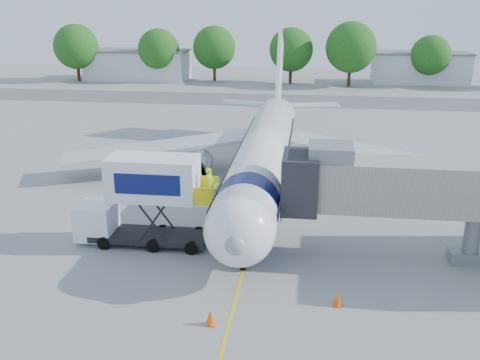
# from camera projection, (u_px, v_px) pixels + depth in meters

# --- Properties ---
(ground) EXTENTS (160.00, 160.00, 0.00)m
(ground) POSITION_uv_depth(u_px,v_px,m) (260.00, 206.00, 38.27)
(ground) COLOR gray
(ground) RESTS_ON ground
(guidance_line) EXTENTS (0.15, 70.00, 0.01)m
(guidance_line) POSITION_uv_depth(u_px,v_px,m) (260.00, 206.00, 38.27)
(guidance_line) COLOR yellow
(guidance_line) RESTS_ON ground
(taxiway_strip) EXTENTS (120.00, 10.00, 0.01)m
(taxiway_strip) POSITION_uv_depth(u_px,v_px,m) (287.00, 100.00, 77.68)
(taxiway_strip) COLOR #59595B
(taxiway_strip) RESTS_ON ground
(aircraft) EXTENTS (34.17, 37.73, 11.35)m
(aircraft) POSITION_uv_depth(u_px,v_px,m) (265.00, 151.00, 41.19)
(aircraft) COLOR white
(aircraft) RESTS_ON ground
(jet_bridge) EXTENTS (13.90, 3.20, 6.60)m
(jet_bridge) POSITION_uv_depth(u_px,v_px,m) (393.00, 187.00, 29.32)
(jet_bridge) COLOR #A99E90
(jet_bridge) RESTS_ON ground
(catering_hiloader) EXTENTS (8.50, 2.44, 5.50)m
(catering_hiloader) POSITION_uv_depth(u_px,v_px,m) (144.00, 201.00, 31.58)
(catering_hiloader) COLOR black
(catering_hiloader) RESTS_ON ground
(ground_tug) EXTENTS (3.99, 3.01, 1.43)m
(ground_tug) POSITION_uv_depth(u_px,v_px,m) (298.00, 335.00, 22.42)
(ground_tug) COLOR white
(ground_tug) RESTS_ON ground
(safety_cone_a) EXTENTS (0.46, 0.46, 0.73)m
(safety_cone_a) POSITION_uv_depth(u_px,v_px,m) (338.00, 299.00, 25.80)
(safety_cone_a) COLOR #F4530C
(safety_cone_a) RESTS_ON ground
(safety_cone_b) EXTENTS (0.49, 0.49, 0.77)m
(safety_cone_b) POSITION_uv_depth(u_px,v_px,m) (211.00, 318.00, 24.31)
(safety_cone_b) COLOR #F4530C
(safety_cone_b) RESTS_ON ground
(outbuilding_left) EXTENTS (18.40, 8.40, 5.30)m
(outbuilding_left) POSITION_uv_depth(u_px,v_px,m) (138.00, 64.00, 97.14)
(outbuilding_left) COLOR silver
(outbuilding_left) RESTS_ON ground
(outbuilding_right) EXTENTS (16.40, 7.40, 5.30)m
(outbuilding_right) POSITION_uv_depth(u_px,v_px,m) (419.00, 67.00, 92.88)
(outbuilding_right) COLOR silver
(outbuilding_right) RESTS_ON ground
(tree_a) EXTENTS (7.78, 7.78, 9.91)m
(tree_a) POSITION_uv_depth(u_px,v_px,m) (76.00, 47.00, 93.91)
(tree_a) COLOR #382314
(tree_a) RESTS_ON ground
(tree_b) EXTENTS (7.19, 7.19, 9.16)m
(tree_b) POSITION_uv_depth(u_px,v_px,m) (159.00, 50.00, 93.44)
(tree_b) COLOR #382314
(tree_b) RESTS_ON ground
(tree_c) EXTENTS (7.52, 7.52, 9.59)m
(tree_c) POSITION_uv_depth(u_px,v_px,m) (214.00, 48.00, 94.36)
(tree_c) COLOR #382314
(tree_c) RESTS_ON ground
(tree_d) EXTENTS (7.44, 7.44, 9.49)m
(tree_d) POSITION_uv_depth(u_px,v_px,m) (291.00, 50.00, 91.04)
(tree_d) COLOR #382314
(tree_d) RESTS_ON ground
(tree_e) EXTENTS (8.32, 8.32, 10.60)m
(tree_e) POSITION_uv_depth(u_px,v_px,m) (351.00, 47.00, 87.75)
(tree_e) COLOR #382314
(tree_e) RESTS_ON ground
(tree_f) EXTENTS (6.56, 6.56, 8.37)m
(tree_f) POSITION_uv_depth(u_px,v_px,m) (431.00, 55.00, 89.02)
(tree_f) COLOR #382314
(tree_f) RESTS_ON ground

